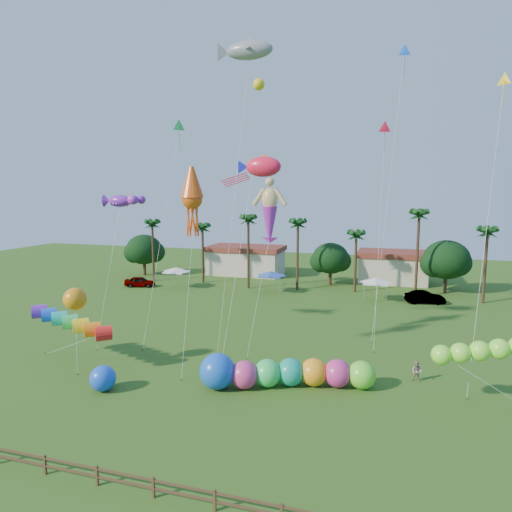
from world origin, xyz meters
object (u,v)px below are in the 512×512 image
(car_b, at_px, (425,297))
(car_a, at_px, (140,282))
(spectator_b, at_px, (417,371))
(caterpillar_inflatable, at_px, (281,373))
(blue_ball, at_px, (103,378))

(car_b, bearing_deg, car_a, 82.32)
(car_b, height_order, spectator_b, car_b)
(caterpillar_inflatable, bearing_deg, car_a, 117.35)
(spectator_b, bearing_deg, car_b, 104.67)
(car_a, xyz_separation_m, spectator_b, (37.65, -24.18, 0.03))
(caterpillar_inflatable, distance_m, blue_ball, 12.49)
(car_a, height_order, spectator_b, spectator_b)
(blue_ball, bearing_deg, car_a, 117.19)
(car_b, bearing_deg, blue_ball, 135.85)
(blue_ball, bearing_deg, spectator_b, 20.92)
(car_b, xyz_separation_m, caterpillar_inflatable, (-11.32, -29.40, 0.28))
(car_a, bearing_deg, blue_ball, -167.36)
(car_a, height_order, blue_ball, blue_ball)
(car_a, distance_m, spectator_b, 44.74)
(car_a, xyz_separation_m, car_b, (39.65, 1.36, 0.03))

